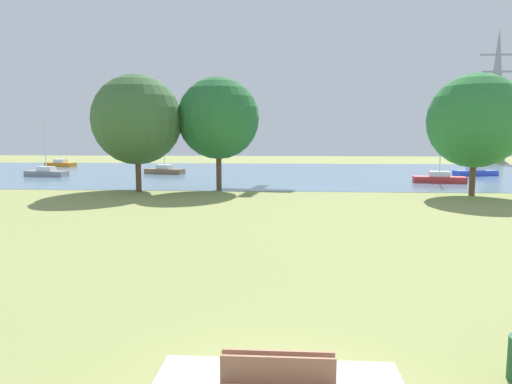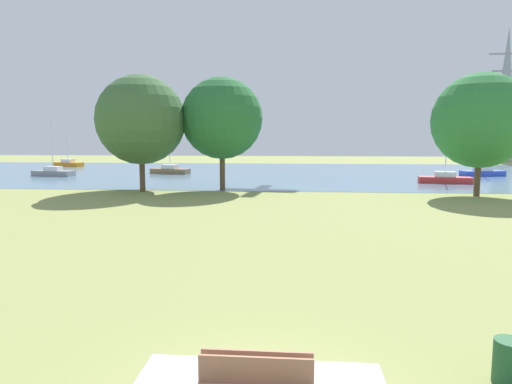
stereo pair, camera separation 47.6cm
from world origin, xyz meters
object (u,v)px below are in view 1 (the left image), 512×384
at_px(sailboat_gray, 46,172).
at_px(tree_west_near, 218,118).
at_px(tree_west_far, 137,120).
at_px(electricity_pylon, 496,95).
at_px(sailboat_orange, 60,164).
at_px(bench_facing_water, 278,376).
at_px(tree_mid_shore, 137,120).
at_px(sailboat_red, 439,178).
at_px(sailboat_brown, 165,170).
at_px(sailboat_blue, 475,172).
at_px(tree_east_far, 476,121).

relative_size(sailboat_gray, tree_west_near, 0.68).
distance_m(tree_west_far, electricity_pylon, 72.29).
relative_size(tree_west_far, tree_west_near, 1.00).
xyz_separation_m(sailboat_orange, tree_west_near, (28.37, -29.04, 5.48)).
height_order(bench_facing_water, tree_mid_shore, tree_mid_shore).
bearing_deg(sailboat_red, tree_west_far, -161.21).
distance_m(bench_facing_water, tree_west_near, 31.48).
distance_m(sailboat_orange, tree_west_near, 40.96).
distance_m(sailboat_gray, electricity_pylon, 76.36).
relative_size(bench_facing_water, electricity_pylon, 0.07).
relative_size(bench_facing_water, sailboat_red, 0.25).
height_order(tree_west_far, tree_west_near, tree_west_far).
distance_m(sailboat_brown, tree_west_near, 19.56).
height_order(bench_facing_water, tree_west_far, tree_west_far).
bearing_deg(sailboat_blue, tree_west_near, -149.43).
height_order(sailboat_red, sailboat_orange, sailboat_red).
relative_size(sailboat_orange, tree_west_near, 0.55).
bearing_deg(tree_west_far, sailboat_brown, 98.65).
bearing_deg(sailboat_blue, bench_facing_water, -115.05).
xyz_separation_m(bench_facing_water, tree_west_far, (-11.74, 28.84, 5.28)).
distance_m(sailboat_gray, tree_west_far, 21.06).
bearing_deg(tree_east_far, sailboat_blue, 67.51).
distance_m(tree_west_near, electricity_pylon, 66.80).
distance_m(sailboat_brown, tree_mid_shore, 17.49).
relative_size(sailboat_gray, tree_mid_shore, 0.68).
bearing_deg(sailboat_blue, sailboat_red, -128.30).
bearing_deg(sailboat_red, tree_mid_shore, -164.69).
relative_size(tree_mid_shore, tree_east_far, 1.02).
bearing_deg(sailboat_gray, sailboat_blue, 4.78).
bearing_deg(tree_west_near, electricity_pylon, 48.78).
distance_m(tree_mid_shore, tree_west_far, 1.71).
distance_m(sailboat_orange, tree_east_far, 57.55).
bearing_deg(sailboat_gray, tree_east_far, -19.23).
bearing_deg(sailboat_orange, sailboat_blue, -13.10).
xyz_separation_m(tree_west_near, electricity_pylon, (43.83, 50.04, 6.14)).
bearing_deg(tree_east_far, tree_west_near, 173.37).
xyz_separation_m(sailboat_red, tree_west_near, (-20.37, -7.39, 5.46)).
bearing_deg(sailboat_red, sailboat_blue, 51.70).
bearing_deg(electricity_pylon, sailboat_gray, -149.76).
relative_size(bench_facing_water, tree_west_near, 0.19).
height_order(sailboat_red, tree_west_near, tree_west_near).
bearing_deg(sailboat_gray, electricity_pylon, 30.24).
bearing_deg(sailboat_blue, electricity_pylon, 63.96).
relative_size(sailboat_red, tree_east_far, 0.79).
distance_m(sailboat_brown, tree_east_far, 34.64).
height_order(bench_facing_water, sailboat_gray, sailboat_gray).
relative_size(bench_facing_water, sailboat_brown, 0.33).
xyz_separation_m(sailboat_red, tree_east_far, (-0.74, -9.67, 5.13)).
bearing_deg(electricity_pylon, tree_east_far, -114.82).
height_order(bench_facing_water, tree_west_near, tree_west_near).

